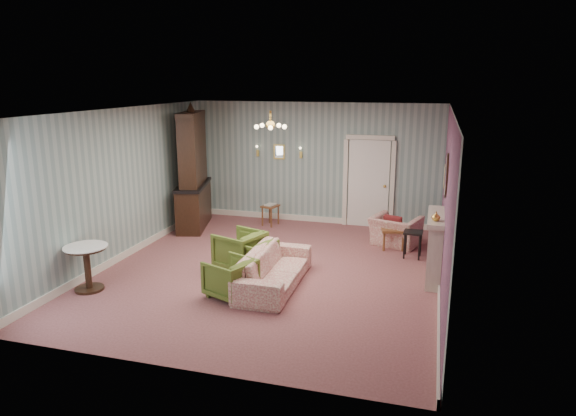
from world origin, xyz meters
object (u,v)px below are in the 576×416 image
(olive_chair_c, at_px, (254,254))
(wingback_chair, at_px, (396,226))
(sofa_chintz, at_px, (274,263))
(coffee_table, at_px, (391,235))
(fireplace, at_px, (435,247))
(dresser, at_px, (192,167))
(olive_chair_a, at_px, (230,276))
(pedestal_table, at_px, (88,268))
(olive_chair_b, at_px, (240,248))
(side_table_black, at_px, (413,244))

(olive_chair_c, height_order, wingback_chair, wingback_chair)
(sofa_chintz, xyz_separation_m, coffee_table, (1.72, 2.77, -0.19))
(wingback_chair, relative_size, fireplace, 0.68)
(olive_chair_c, height_order, dresser, dresser)
(dresser, bearing_deg, olive_chair_a, -71.76)
(pedestal_table, bearing_deg, olive_chair_a, 9.68)
(olive_chair_a, relative_size, dresser, 0.24)
(olive_chair_a, bearing_deg, coffee_table, 168.26)
(wingback_chair, bearing_deg, dresser, 16.77)
(olive_chair_b, xyz_separation_m, olive_chair_c, (0.31, -0.10, -0.05))
(olive_chair_a, bearing_deg, sofa_chintz, 160.96)
(olive_chair_c, xyz_separation_m, dresser, (-2.37, 2.44, 1.09))
(fireplace, bearing_deg, dresser, 161.20)
(side_table_black, bearing_deg, fireplace, -68.41)
(fireplace, xyz_separation_m, pedestal_table, (-5.51, -2.11, -0.19))
(olive_chair_c, height_order, sofa_chintz, sofa_chintz)
(fireplace, bearing_deg, coffee_table, 117.55)
(olive_chair_c, height_order, coffee_table, olive_chair_c)
(olive_chair_c, bearing_deg, olive_chair_b, -86.33)
(olive_chair_a, bearing_deg, dresser, -124.53)
(olive_chair_a, distance_m, pedestal_table, 2.41)
(olive_chair_b, bearing_deg, olive_chair_c, 92.03)
(olive_chair_c, height_order, side_table_black, olive_chair_c)
(sofa_chintz, relative_size, wingback_chair, 2.23)
(olive_chair_a, distance_m, olive_chair_b, 1.28)
(fireplace, bearing_deg, pedestal_table, -159.06)
(dresser, xyz_separation_m, coffee_table, (4.63, -0.19, -1.21))
(olive_chair_a, height_order, dresser, dresser)
(olive_chair_b, relative_size, sofa_chintz, 0.37)
(dresser, bearing_deg, fireplace, -34.10)
(wingback_chair, bearing_deg, olive_chair_a, 74.17)
(olive_chair_a, xyz_separation_m, olive_chair_c, (-0.01, 1.14, -0.01))
(side_table_black, height_order, pedestal_table, pedestal_table)
(sofa_chintz, xyz_separation_m, side_table_black, (2.19, 2.12, -0.15))
(olive_chair_a, bearing_deg, olive_chair_b, -143.89)
(wingback_chair, xyz_separation_m, dresser, (-4.71, 0.13, 1.02))
(side_table_black, xyz_separation_m, pedestal_table, (-5.10, -3.15, 0.12))
(olive_chair_b, relative_size, wingback_chair, 0.83)
(coffee_table, height_order, side_table_black, side_table_black)
(wingback_chair, distance_m, coffee_table, 0.22)
(dresser, bearing_deg, pedestal_table, -105.30)
(wingback_chair, relative_size, side_table_black, 1.78)
(dresser, relative_size, side_table_black, 5.37)
(dresser, bearing_deg, side_table_black, -24.65)
(coffee_table, bearing_deg, olive_chair_c, -135.18)
(sofa_chintz, relative_size, dresser, 0.74)
(olive_chair_c, relative_size, coffee_table, 0.79)
(wingback_chair, distance_m, side_table_black, 0.83)
(coffee_table, bearing_deg, pedestal_table, -140.67)
(coffee_table, distance_m, side_table_black, 0.80)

